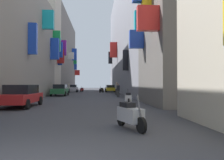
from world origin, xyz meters
The scene contains 16 objects.
ground_plane centered at (0.00, 30.00, 0.00)m, with size 140.00×140.00×0.00m, color #38383D.
building_left_mid_a centered at (-7.97, 32.77, 8.62)m, with size 7.38×5.75×17.27m.
building_left_mid_b centered at (-7.99, 47.84, 8.09)m, with size 7.32×24.34×16.18m.
building_right_mid_c centered at (8.00, 38.32, 10.31)m, with size 7.34×43.35×20.63m.
parked_car_green centered at (-3.55, 26.11, 0.77)m, with size 1.88×4.35×1.47m.
parked_car_yellow centered at (3.74, 39.84, 0.72)m, with size 1.84×3.95×1.36m.
parked_car_red centered at (-3.62, 11.42, 0.75)m, with size 1.90×4.49×1.43m.
parked_car_silver centered at (-3.55, 40.17, 0.76)m, with size 2.01×4.10×1.45m.
parked_car_grey centered at (3.98, 47.79, 0.73)m, with size 1.99×4.28×1.38m.
scooter_black centered at (1.99, 36.89, 0.46)m, with size 0.82×1.89×1.13m.
scooter_red centered at (-1.78, 40.97, 0.46)m, with size 0.77×1.78×1.13m.
scooter_white centered at (3.53, 12.80, 0.46)m, with size 0.53×1.93×1.13m.
scooter_silver centered at (2.36, 3.75, 0.46)m, with size 0.79×1.78×1.13m.
pedestrian_crossing centered at (3.71, 22.77, 0.77)m, with size 0.49×0.49×1.55m.
pedestrian_near_left centered at (3.92, 27.38, 0.90)m, with size 0.51×0.51×1.79m.
pedestrian_near_right centered at (-3.60, 35.28, 0.77)m, with size 0.48×0.48×1.56m.
Camera 1 is at (1.32, -3.50, 1.44)m, focal length 36.14 mm.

